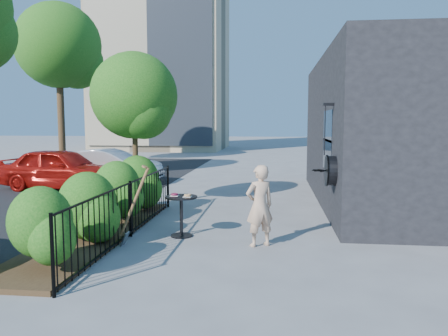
# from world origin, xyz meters

# --- Properties ---
(ground) EXTENTS (120.00, 120.00, 0.00)m
(ground) POSITION_xyz_m (0.00, 0.00, 0.00)
(ground) COLOR gray
(ground) RESTS_ON ground
(shop_building) EXTENTS (6.22, 9.00, 4.00)m
(shop_building) POSITION_xyz_m (5.50, 4.50, 2.00)
(shop_building) COLOR black
(shop_building) RESTS_ON ground
(fence) EXTENTS (0.05, 6.05, 1.10)m
(fence) POSITION_xyz_m (-1.50, 0.00, 0.56)
(fence) COLOR black
(fence) RESTS_ON ground
(planting_bed) EXTENTS (1.30, 6.00, 0.08)m
(planting_bed) POSITION_xyz_m (-2.20, 0.00, 0.04)
(planting_bed) COLOR #382616
(planting_bed) RESTS_ON ground
(shrubs) EXTENTS (1.10, 5.60, 1.24)m
(shrubs) POSITION_xyz_m (-2.10, 0.10, 0.70)
(shrubs) COLOR #145313
(shrubs) RESTS_ON ground
(patio_tree) EXTENTS (2.20, 2.20, 3.94)m
(patio_tree) POSITION_xyz_m (-2.24, 2.76, 2.76)
(patio_tree) COLOR #3F2B19
(patio_tree) RESTS_ON ground
(street_tree_far) EXTENTS (4.40, 4.40, 8.28)m
(street_tree_far) POSITION_xyz_m (-9.94, 13.96, 5.92)
(street_tree_far) COLOR #3F2B19
(street_tree_far) RESTS_ON ground
(cafe_table) EXTENTS (0.63, 0.63, 0.85)m
(cafe_table) POSITION_xyz_m (-0.52, 0.13, 0.55)
(cafe_table) COLOR black
(cafe_table) RESTS_ON ground
(woman) EXTENTS (0.64, 0.57, 1.47)m
(woman) POSITION_xyz_m (1.01, -0.35, 0.74)
(woman) COLOR #D3A988
(woman) RESTS_ON ground
(shovel) EXTENTS (0.58, 0.19, 1.50)m
(shovel) POSITION_xyz_m (-1.26, -0.60, 0.66)
(shovel) COLOR brown
(shovel) RESTS_ON ground
(car_red) EXTENTS (4.26, 2.13, 1.39)m
(car_red) POSITION_xyz_m (-5.71, 5.49, 0.70)
(car_red) COLOR #AA140E
(car_red) RESTS_ON ground
(car_silver) EXTENTS (3.86, 1.56, 1.25)m
(car_silver) POSITION_xyz_m (-4.74, 7.28, 0.62)
(car_silver) COLOR silver
(car_silver) RESTS_ON ground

